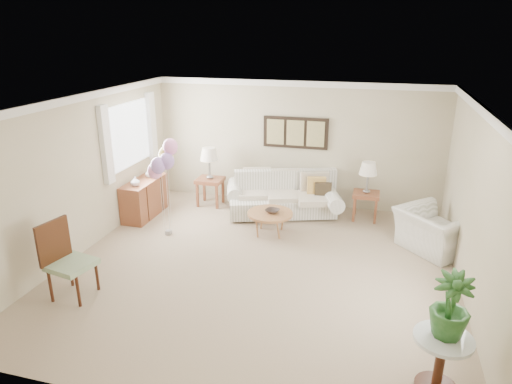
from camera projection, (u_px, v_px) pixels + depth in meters
ground_plane at (258, 268)px, 7.22m from camera, size 6.00×6.00×0.00m
room_shell at (253, 167)px, 6.78m from camera, size 6.04×6.04×2.60m
wall_art_triptych at (295, 133)px, 9.39m from camera, size 1.35×0.06×0.65m
sofa at (283, 198)px, 9.24m from camera, size 2.58×1.51×0.86m
end_table_left at (210, 183)px, 9.66m from camera, size 0.54×0.49×0.59m
end_table_right at (366, 197)px, 8.92m from camera, size 0.51×0.46×0.56m
lamp_left at (209, 155)px, 9.45m from camera, size 0.38×0.38×0.67m
lamp_right at (368, 169)px, 8.73m from camera, size 0.35×0.35×0.62m
coffee_table at (270, 214)px, 8.30m from camera, size 0.83×0.83×0.42m
decor_bowl at (272, 211)px, 8.27m from camera, size 0.30×0.30×0.06m
armchair at (434, 231)px, 7.66m from camera, size 1.46×1.47×0.72m
side_table at (442, 350)px, 4.63m from camera, size 0.60×0.60×0.65m
potted_plant at (451, 306)px, 4.49m from camera, size 0.41×0.41×0.70m
accent_chair at (66, 258)px, 6.29m from camera, size 0.64×0.64×1.12m
credenza at (145, 198)px, 9.14m from camera, size 0.46×1.20×0.74m
vase_white at (135, 181)px, 8.67m from camera, size 0.23×0.23×0.18m
vase_sage at (149, 173)px, 9.19m from camera, size 0.18×0.18×0.18m
balloon_cluster at (163, 160)px, 7.92m from camera, size 0.50×0.51×1.79m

